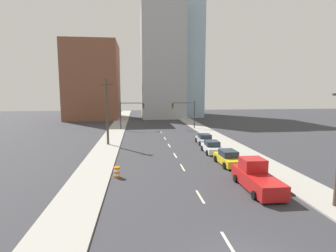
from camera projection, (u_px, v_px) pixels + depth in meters
The scene contains 20 objects.
sidewalk_left at pixel (118, 126), 57.52m from camera, with size 3.46×96.51×0.12m.
sidewalk_right at pixel (195, 125), 59.52m from camera, with size 3.46×96.51×0.12m.
lane_stripe_at_2m at pixel (229, 244), 12.97m from camera, with size 0.16×2.40×0.01m, color beige.
lane_stripe_at_8m at pixel (200, 197), 18.92m from camera, with size 0.16×2.40×0.01m, color beige.
lane_stripe_at_15m at pixel (183, 167), 26.21m from camera, with size 0.16×2.40×0.01m, color beige.
lane_stripe_at_21m at pixel (175, 155), 31.25m from camera, with size 0.16×2.40×0.01m, color beige.
lane_stripe_at_26m at pixel (169, 145), 37.02m from camera, with size 0.16×2.40×0.01m, color beige.
lane_stripe_at_32m at pixel (165, 138), 42.63m from camera, with size 0.16×2.40×0.01m, color beige.
lane_stripe_at_39m at pixel (161, 132), 49.39m from camera, with size 0.16×2.40×0.01m, color beige.
building_brick_left at pixel (93, 81), 73.56m from camera, with size 14.00×16.00×20.97m.
building_office_center at pixel (161, 64), 79.07m from camera, with size 12.00×20.00×31.93m.
building_glass_right at pixel (177, 58), 83.36m from camera, with size 13.00×20.00×36.46m.
traffic_signal_left at pixel (128, 111), 52.29m from camera, with size 4.86×0.35×5.73m.
traffic_signal_right at pixel (187, 110), 53.70m from camera, with size 4.86×0.35×5.73m.
utility_pole_left_mid at pixel (107, 112), 36.71m from camera, with size 1.60×0.32×9.30m.
traffic_barrel at pixel (117, 172), 23.13m from camera, with size 0.56×0.56×0.95m.
pickup_truck_red at pixel (256, 177), 20.38m from camera, with size 2.33×5.88×2.25m.
sedan_yellow at pixel (228, 158), 27.16m from camera, with size 2.11×4.50×1.53m.
sedan_white at pixel (212, 147), 32.60m from camera, with size 2.16×4.26×1.48m.
sedan_silver at pixel (205, 139), 38.33m from camera, with size 2.27×4.45×1.41m.
Camera 1 is at (-4.43, -9.67, 7.50)m, focal length 28.00 mm.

